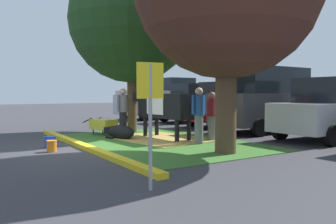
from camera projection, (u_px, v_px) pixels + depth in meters
The scene contains 19 objects.
ground_plane at pixel (96, 147), 9.86m from camera, with size 80.00×80.00×0.00m, color #38383D.
grass_island at pixel (158, 141), 10.91m from camera, with size 7.06×4.52×0.02m, color #386B28.
curb_yellow at pixel (84, 146), 9.60m from camera, with size 8.26×0.24×0.12m, color yellow.
hay_bedding at pixel (160, 139), 11.43m from camera, with size 3.20×2.40×0.04m, color tan.
shade_tree_left at pixel (132, 21), 13.21m from camera, with size 4.72×4.72×6.64m.
cow_holstein at pixel (164, 106), 11.53m from camera, with size 3.14×0.90×1.55m.
calf_lying at pixel (120, 132), 11.45m from camera, with size 1.33×0.81×0.48m.
person_handler at pixel (212, 115), 11.02m from camera, with size 0.47×0.34×1.57m.
person_visitor_near at pixel (199, 114), 10.35m from camera, with size 0.34×0.53×1.70m.
person_visitor_far at pixel (123, 111), 12.24m from camera, with size 0.34×0.51×1.69m.
wheelbarrow at pixel (104, 125), 12.57m from camera, with size 1.61×0.92×0.63m.
parking_sign at pixel (150, 101), 5.41m from camera, with size 0.09×0.44×2.01m.
bucket_blue at pixel (50, 142), 9.78m from camera, with size 0.32×0.32×0.32m.
bucket_orange at pixel (52, 146), 9.06m from camera, with size 0.28×0.28×0.30m.
pickup_truck_maroon at pixel (163, 100), 20.63m from camera, with size 2.29×5.43×2.42m.
hatchback_white at pixel (196, 103), 18.41m from camera, with size 2.08×4.43×2.02m.
sedan_red at pixel (228, 105), 15.90m from camera, with size 2.08×4.43×2.02m.
suv_dark_grey at pixel (267, 100), 13.65m from camera, with size 2.18×4.63×2.52m.
sedan_silver at pixel (332, 110), 11.39m from camera, with size 2.08×4.43×2.02m.
Camera 1 is at (9.33, -3.59, 1.55)m, focal length 37.14 mm.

